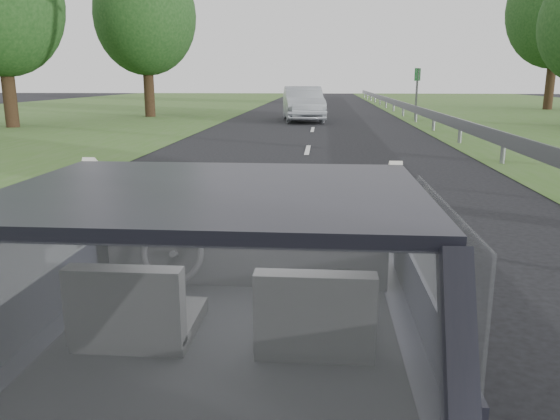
% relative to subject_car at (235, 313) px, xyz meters
% --- Properties ---
extents(subject_car, '(1.80, 4.00, 1.45)m').
position_rel_subject_car_xyz_m(subject_car, '(0.00, 0.00, 0.00)').
color(subject_car, black).
rests_on(subject_car, ground).
extents(dashboard, '(1.58, 0.45, 0.30)m').
position_rel_subject_car_xyz_m(dashboard, '(0.00, 0.62, 0.12)').
color(dashboard, black).
rests_on(dashboard, subject_car).
extents(driver_seat, '(0.50, 0.72, 0.42)m').
position_rel_subject_car_xyz_m(driver_seat, '(-0.40, -0.29, 0.16)').
color(driver_seat, black).
rests_on(driver_seat, subject_car).
extents(passenger_seat, '(0.50, 0.72, 0.42)m').
position_rel_subject_car_xyz_m(passenger_seat, '(0.40, -0.29, 0.16)').
color(passenger_seat, black).
rests_on(passenger_seat, subject_car).
extents(steering_wheel, '(0.36, 0.36, 0.04)m').
position_rel_subject_car_xyz_m(steering_wheel, '(-0.40, 0.33, 0.20)').
color(steering_wheel, black).
rests_on(steering_wheel, dashboard).
extents(cat, '(0.54, 0.20, 0.24)m').
position_rel_subject_car_xyz_m(cat, '(0.17, 0.65, 0.35)').
color(cat, '#9A9A9A').
rests_on(cat, dashboard).
extents(guardrail, '(0.05, 90.00, 0.32)m').
position_rel_subject_car_xyz_m(guardrail, '(4.30, 10.00, -0.15)').
color(guardrail, gray).
rests_on(guardrail, ground).
extents(other_car, '(2.38, 4.83, 1.53)m').
position_rel_subject_car_xyz_m(other_car, '(-0.53, 22.43, 0.04)').
color(other_car, '#A0A6AF').
rests_on(other_car, ground).
extents(highway_sign, '(0.45, 0.89, 2.32)m').
position_rel_subject_car_xyz_m(highway_sign, '(4.61, 23.38, 0.44)').
color(highway_sign, '#166C2A').
rests_on(highway_sign, ground).
extents(tree_3, '(5.94, 5.94, 8.97)m').
position_rel_subject_car_xyz_m(tree_3, '(14.19, 33.01, 3.76)').
color(tree_3, '#153814').
rests_on(tree_3, ground).
extents(tree_5, '(5.68, 5.68, 7.06)m').
position_rel_subject_car_xyz_m(tree_5, '(-11.73, 18.14, 2.81)').
color(tree_5, '#153814').
rests_on(tree_5, ground).
extents(tree_6, '(5.97, 5.97, 7.39)m').
position_rel_subject_car_xyz_m(tree_6, '(-8.26, 24.56, 2.97)').
color(tree_6, '#153814').
rests_on(tree_6, ground).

